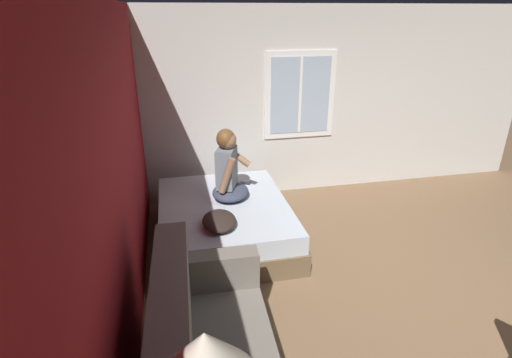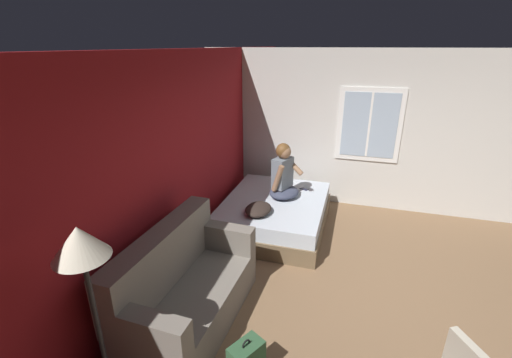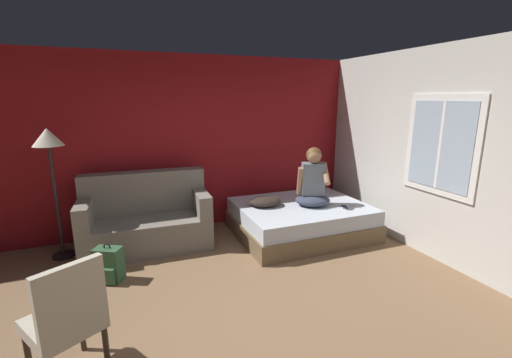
{
  "view_description": "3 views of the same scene",
  "coord_description": "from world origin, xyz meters",
  "px_view_note": "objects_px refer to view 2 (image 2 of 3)",
  "views": [
    {
      "loc": [
        -2.64,
        2.23,
        2.62
      ],
      "look_at": [
        0.9,
        1.46,
        1.08
      ],
      "focal_mm": 28.0,
      "sensor_mm": 36.0,
      "label": 1
    },
    {
      "loc": [
        -3.13,
        0.6,
        2.74
      ],
      "look_at": [
        0.75,
        1.76,
        1.14
      ],
      "focal_mm": 24.0,
      "sensor_mm": 36.0,
      "label": 2
    },
    {
      "loc": [
        -0.86,
        -2.66,
        2.06
      ],
      "look_at": [
        0.81,
        1.52,
        0.99
      ],
      "focal_mm": 24.0,
      "sensor_mm": 36.0,
      "label": 3
    }
  ],
  "objects_px": {
    "couch": "(185,289)",
    "throw_pillow": "(258,209)",
    "bed": "(275,213)",
    "person_seated": "(283,176)",
    "cell_phone": "(304,189)",
    "floor_lamp": "(84,264)"
  },
  "relations": [
    {
      "from": "couch",
      "to": "throw_pillow",
      "type": "relative_size",
      "value": 3.6
    },
    {
      "from": "bed",
      "to": "person_seated",
      "type": "relative_size",
      "value": 2.22
    },
    {
      "from": "bed",
      "to": "couch",
      "type": "relative_size",
      "value": 1.13
    },
    {
      "from": "bed",
      "to": "cell_phone",
      "type": "bearing_deg",
      "value": -35.04
    },
    {
      "from": "throw_pillow",
      "to": "cell_phone",
      "type": "height_order",
      "value": "throw_pillow"
    },
    {
      "from": "person_seated",
      "to": "throw_pillow",
      "type": "relative_size",
      "value": 1.82
    },
    {
      "from": "throw_pillow",
      "to": "floor_lamp",
      "type": "relative_size",
      "value": 0.28
    },
    {
      "from": "couch",
      "to": "floor_lamp",
      "type": "xyz_separation_m",
      "value": [
        -1.08,
        0.07,
        1.04
      ]
    },
    {
      "from": "floor_lamp",
      "to": "cell_phone",
      "type": "bearing_deg",
      "value": -12.48
    },
    {
      "from": "person_seated",
      "to": "floor_lamp",
      "type": "bearing_deg",
      "value": 170.58
    },
    {
      "from": "bed",
      "to": "cell_phone",
      "type": "height_order",
      "value": "cell_phone"
    },
    {
      "from": "bed",
      "to": "throw_pillow",
      "type": "xyz_separation_m",
      "value": [
        -0.54,
        0.12,
        0.31
      ]
    },
    {
      "from": "bed",
      "to": "floor_lamp",
      "type": "distance_m",
      "value": 3.55
    },
    {
      "from": "floor_lamp",
      "to": "bed",
      "type": "bearing_deg",
      "value": -8.24
    },
    {
      "from": "cell_phone",
      "to": "floor_lamp",
      "type": "height_order",
      "value": "floor_lamp"
    },
    {
      "from": "couch",
      "to": "cell_phone",
      "type": "distance_m",
      "value": 2.87
    },
    {
      "from": "couch",
      "to": "person_seated",
      "type": "distance_m",
      "value": 2.46
    },
    {
      "from": "bed",
      "to": "couch",
      "type": "xyz_separation_m",
      "value": [
        -2.23,
        0.41,
        0.16
      ]
    },
    {
      "from": "throw_pillow",
      "to": "bed",
      "type": "bearing_deg",
      "value": -12.2
    },
    {
      "from": "couch",
      "to": "person_seated",
      "type": "relative_size",
      "value": 1.97
    },
    {
      "from": "person_seated",
      "to": "cell_phone",
      "type": "height_order",
      "value": "person_seated"
    },
    {
      "from": "person_seated",
      "to": "cell_phone",
      "type": "relative_size",
      "value": 6.08
    }
  ]
}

